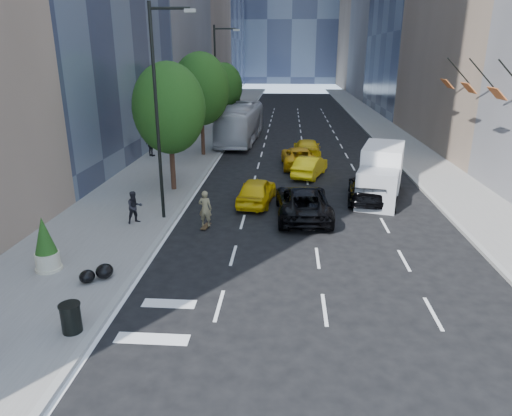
# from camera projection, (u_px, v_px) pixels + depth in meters

# --- Properties ---
(ground) EXTENTS (160.00, 160.00, 0.00)m
(ground) POSITION_uv_depth(u_px,v_px,m) (293.00, 257.00, 18.86)
(ground) COLOR black
(ground) RESTS_ON ground
(sidewalk_left) EXTENTS (6.00, 120.00, 0.15)m
(sidewalk_left) POSITION_uv_depth(u_px,v_px,m) (205.00, 133.00, 47.75)
(sidewalk_left) COLOR slate
(sidewalk_left) RESTS_ON ground
(sidewalk_right) EXTENTS (4.00, 120.00, 0.15)m
(sidewalk_right) POSITION_uv_depth(u_px,v_px,m) (389.00, 135.00, 46.48)
(sidewalk_right) COLOR slate
(sidewalk_right) RESTS_ON ground
(lamp_near) EXTENTS (2.13, 0.22, 10.00)m
(lamp_near) POSITION_uv_depth(u_px,v_px,m) (160.00, 103.00, 21.17)
(lamp_near) COLOR black
(lamp_near) RESTS_ON sidewalk_left
(lamp_far) EXTENTS (2.13, 0.22, 10.00)m
(lamp_far) POSITION_uv_depth(u_px,v_px,m) (218.00, 80.00, 38.17)
(lamp_far) COLOR black
(lamp_far) RESTS_ON sidewalk_left
(tree_near) EXTENTS (4.20, 4.20, 7.46)m
(tree_near) POSITION_uv_depth(u_px,v_px,m) (169.00, 109.00, 26.23)
(tree_near) COLOR black
(tree_near) RESTS_ON sidewalk_left
(tree_mid) EXTENTS (4.50, 4.50, 7.99)m
(tree_mid) POSITION_uv_depth(u_px,v_px,m) (201.00, 89.00, 35.55)
(tree_mid) COLOR black
(tree_mid) RESTS_ON sidewalk_left
(tree_far) EXTENTS (3.90, 3.90, 6.92)m
(tree_far) POSITION_uv_depth(u_px,v_px,m) (224.00, 87.00, 48.05)
(tree_far) COLOR black
(tree_far) RESTS_ON sidewalk_left
(traffic_signal) EXTENTS (2.48, 0.53, 5.20)m
(traffic_signal) POSITION_uv_depth(u_px,v_px,m) (239.00, 85.00, 55.67)
(traffic_signal) COLOR black
(traffic_signal) RESTS_ON sidewalk_left
(facade_flags) EXTENTS (1.85, 13.30, 2.05)m
(facade_flags) POSITION_uv_depth(u_px,v_px,m) (485.00, 87.00, 25.59)
(facade_flags) COLOR black
(facade_flags) RESTS_ON ground
(skateboarder) EXTENTS (0.70, 0.51, 1.76)m
(skateboarder) POSITION_uv_depth(u_px,v_px,m) (205.00, 211.00, 21.68)
(skateboarder) COLOR olive
(skateboarder) RESTS_ON ground
(black_sedan_lincoln) EXTENTS (2.93, 5.82, 1.58)m
(black_sedan_lincoln) POSITION_uv_depth(u_px,v_px,m) (303.00, 202.00, 23.29)
(black_sedan_lincoln) COLOR black
(black_sedan_lincoln) RESTS_ON ground
(black_sedan_mercedes) EXTENTS (2.73, 5.31, 1.47)m
(black_sedan_mercedes) POSITION_uv_depth(u_px,v_px,m) (367.00, 188.00, 25.89)
(black_sedan_mercedes) COLOR black
(black_sedan_mercedes) RESTS_ON ground
(taxi_a) EXTENTS (2.26, 4.52, 1.48)m
(taxi_a) POSITION_uv_depth(u_px,v_px,m) (257.00, 191.00, 25.33)
(taxi_a) COLOR #E1B80B
(taxi_a) RESTS_ON ground
(taxi_b) EXTENTS (2.68, 4.48, 1.39)m
(taxi_b) POSITION_uv_depth(u_px,v_px,m) (310.00, 166.00, 30.97)
(taxi_b) COLOR yellow
(taxi_b) RESTS_ON ground
(taxi_c) EXTENTS (2.74, 5.38, 1.46)m
(taxi_c) POSITION_uv_depth(u_px,v_px,m) (299.00, 157.00, 33.66)
(taxi_c) COLOR #E6A50C
(taxi_c) RESTS_ON ground
(taxi_d) EXTENTS (2.10, 5.12, 1.48)m
(taxi_d) POSITION_uv_depth(u_px,v_px,m) (307.00, 148.00, 36.52)
(taxi_d) COLOR #DCB50B
(taxi_d) RESTS_ON ground
(city_bus) EXTENTS (3.45, 12.33, 3.40)m
(city_bus) POSITION_uv_depth(u_px,v_px,m) (241.00, 123.00, 42.91)
(city_bus) COLOR silver
(city_bus) RESTS_ON ground
(box_truck) EXTENTS (3.71, 6.44, 2.91)m
(box_truck) POSITION_uv_depth(u_px,v_px,m) (381.00, 172.00, 26.30)
(box_truck) COLOR white
(box_truck) RESTS_ON ground
(pedestrian_a) EXTENTS (0.98, 0.96, 1.59)m
(pedestrian_a) POSITION_uv_depth(u_px,v_px,m) (135.00, 207.00, 22.00)
(pedestrian_a) COLOR black
(pedestrian_a) RESTS_ON sidewalk_left
(pedestrian_b) EXTENTS (1.18, 1.00, 1.90)m
(pedestrian_b) POSITION_uv_depth(u_px,v_px,m) (151.00, 144.00, 36.24)
(pedestrian_b) COLOR black
(pedestrian_b) RESTS_ON sidewalk_left
(trash_can) EXTENTS (0.58, 0.58, 0.87)m
(trash_can) POSITION_uv_depth(u_px,v_px,m) (71.00, 319.00, 13.44)
(trash_can) COLOR black
(trash_can) RESTS_ON sidewalk_left
(planter_shrub) EXTENTS (0.89, 0.89, 2.13)m
(planter_shrub) POSITION_uv_depth(u_px,v_px,m) (45.00, 245.00, 17.13)
(planter_shrub) COLOR beige
(planter_shrub) RESTS_ON sidewalk_left
(garbage_bags) EXTENTS (1.09, 1.05, 0.54)m
(garbage_bags) POSITION_uv_depth(u_px,v_px,m) (98.00, 273.00, 16.60)
(garbage_bags) COLOR black
(garbage_bags) RESTS_ON sidewalk_left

